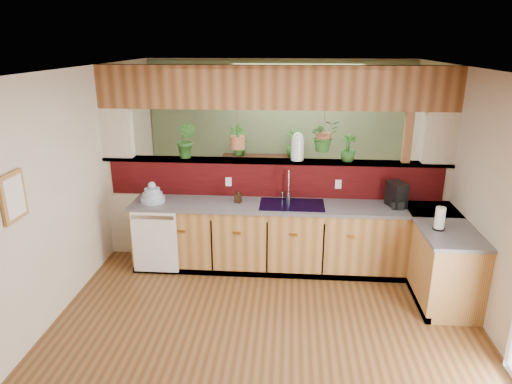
# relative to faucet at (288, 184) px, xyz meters

# --- Properties ---
(ground) EXTENTS (4.60, 7.00, 0.01)m
(ground) POSITION_rel_faucet_xyz_m (-0.20, -1.14, -1.12)
(ground) COLOR brown
(ground) RESTS_ON ground
(ceiling) EXTENTS (4.60, 7.00, 0.01)m
(ceiling) POSITION_rel_faucet_xyz_m (-0.20, -1.14, 1.48)
(ceiling) COLOR brown
(ceiling) RESTS_ON ground
(wall_back) EXTENTS (4.60, 0.02, 2.60)m
(wall_back) POSITION_rel_faucet_xyz_m (-0.20, 2.36, 0.18)
(wall_back) COLOR beige
(wall_back) RESTS_ON ground
(wall_left) EXTENTS (0.02, 7.00, 2.60)m
(wall_left) POSITION_rel_faucet_xyz_m (-2.50, -1.14, 0.18)
(wall_left) COLOR beige
(wall_left) RESTS_ON ground
(wall_right) EXTENTS (0.02, 7.00, 2.60)m
(wall_right) POSITION_rel_faucet_xyz_m (2.10, -1.14, 0.18)
(wall_right) COLOR beige
(wall_right) RESTS_ON ground
(pass_through_partition) EXTENTS (4.60, 0.21, 2.60)m
(pass_through_partition) POSITION_rel_faucet_xyz_m (-0.17, 0.21, 0.07)
(pass_through_partition) COLOR beige
(pass_through_partition) RESTS_ON ground
(pass_through_ledge) EXTENTS (4.60, 0.21, 0.04)m
(pass_through_ledge) POSITION_rel_faucet_xyz_m (-0.20, 0.21, 0.25)
(pass_through_ledge) COLOR brown
(pass_through_ledge) RESTS_ON ground
(header_beam) EXTENTS (4.60, 0.15, 0.55)m
(header_beam) POSITION_rel_faucet_xyz_m (-0.20, 0.21, 1.20)
(header_beam) COLOR brown
(header_beam) RESTS_ON ground
(sage_backwall) EXTENTS (4.55, 0.02, 2.55)m
(sage_backwall) POSITION_rel_faucet_xyz_m (-0.20, 2.34, 0.18)
(sage_backwall) COLOR #60754F
(sage_backwall) RESTS_ON ground
(countertop) EXTENTS (4.14, 1.52, 0.90)m
(countertop) POSITION_rel_faucet_xyz_m (0.64, -0.27, -0.68)
(countertop) COLOR olive
(countertop) RESTS_ON ground
(dishwasher) EXTENTS (0.58, 0.03, 0.82)m
(dishwasher) POSITION_rel_faucet_xyz_m (-1.68, -0.47, -0.67)
(dishwasher) COLOR white
(dishwasher) RESTS_ON ground
(navy_sink) EXTENTS (0.82, 0.50, 0.18)m
(navy_sink) POSITION_rel_faucet_xyz_m (0.05, -0.16, -0.30)
(navy_sink) COLOR black
(navy_sink) RESTS_ON countertop
(framed_print) EXTENTS (0.04, 0.35, 0.45)m
(framed_print) POSITION_rel_faucet_xyz_m (-2.47, -1.94, 0.43)
(framed_print) COLOR olive
(framed_print) RESTS_ON wall_left
(faucet) EXTENTS (0.18, 0.18, 0.42)m
(faucet) POSITION_rel_faucet_xyz_m (0.00, 0.00, 0.00)
(faucet) COLOR #B7B7B2
(faucet) RESTS_ON countertop
(dish_stack) EXTENTS (0.31, 0.31, 0.28)m
(dish_stack) POSITION_rel_faucet_xyz_m (-1.74, -0.20, -0.14)
(dish_stack) COLOR #99A9C5
(dish_stack) RESTS_ON countertop
(soap_dispenser) EXTENTS (0.09, 0.10, 0.18)m
(soap_dispenser) POSITION_rel_faucet_xyz_m (-0.64, -0.13, -0.14)
(soap_dispenser) COLOR #342113
(soap_dispenser) RESTS_ON countertop
(coffee_maker) EXTENTS (0.17, 0.28, 0.32)m
(coffee_maker) POSITION_rel_faucet_xyz_m (1.36, -0.13, -0.08)
(coffee_maker) COLOR black
(coffee_maker) RESTS_ON countertop
(paper_towel) EXTENTS (0.13, 0.13, 0.28)m
(paper_towel) POSITION_rel_faucet_xyz_m (1.68, -0.84, -0.10)
(paper_towel) COLOR black
(paper_towel) RESTS_ON countertop
(glass_jar) EXTENTS (0.17, 0.17, 0.37)m
(glass_jar) POSITION_rel_faucet_xyz_m (0.11, 0.21, 0.45)
(glass_jar) COLOR silver
(glass_jar) RESTS_ON pass_through_ledge
(ledge_plant_left) EXTENTS (0.31, 0.28, 0.48)m
(ledge_plant_left) POSITION_rel_faucet_xyz_m (-1.36, 0.21, 0.51)
(ledge_plant_left) COLOR #24551D
(ledge_plant_left) RESTS_ON pass_through_ledge
(ledge_plant_right) EXTENTS (0.22, 0.22, 0.36)m
(ledge_plant_right) POSITION_rel_faucet_xyz_m (0.76, 0.21, 0.45)
(ledge_plant_right) COLOR #24551D
(ledge_plant_right) RESTS_ON pass_through_ledge
(hanging_plant_a) EXTENTS (0.25, 0.20, 0.54)m
(hanging_plant_a) POSITION_rel_faucet_xyz_m (-0.68, 0.21, 0.66)
(hanging_plant_a) COLOR brown
(hanging_plant_a) RESTS_ON header_beam
(hanging_plant_b) EXTENTS (0.45, 0.42, 0.53)m
(hanging_plant_b) POSITION_rel_faucet_xyz_m (0.44, 0.21, 0.77)
(hanging_plant_b) COLOR brown
(hanging_plant_b) RESTS_ON header_beam
(shelving_console) EXTENTS (1.40, 0.41, 0.93)m
(shelving_console) POSITION_rel_faucet_xyz_m (-0.48, 2.11, -0.62)
(shelving_console) COLOR black
(shelving_console) RESTS_ON ground
(shelf_plant_a) EXTENTS (0.28, 0.22, 0.46)m
(shelf_plant_a) POSITION_rel_faucet_xyz_m (-0.84, 2.11, 0.07)
(shelf_plant_a) COLOR #24551D
(shelf_plant_a) RESTS_ON shelving_console
(shelf_plant_b) EXTENTS (0.35, 0.35, 0.48)m
(shelf_plant_b) POSITION_rel_faucet_xyz_m (0.07, 2.11, 0.08)
(shelf_plant_b) COLOR #24551D
(shelf_plant_b) RESTS_ON shelving_console
(floor_plant) EXTENTS (0.79, 0.72, 0.75)m
(floor_plant) POSITION_rel_faucet_xyz_m (1.08, 0.93, -0.75)
(floor_plant) COLOR #24551D
(floor_plant) RESTS_ON ground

